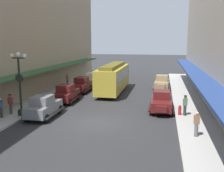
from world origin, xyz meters
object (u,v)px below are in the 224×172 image
at_px(parked_car_1, 92,79).
at_px(pedestrian_0, 67,80).
at_px(pedestrian_5, 10,104).
at_px(parked_car_3, 44,106).
at_px(pedestrian_4, 1,107).
at_px(pedestrian_3, 185,105).
at_px(parked_car_2, 66,93).
at_px(pedestrian_1, 197,124).
at_px(lamp_post_with_clock, 20,81).
at_px(fire_hydrant, 180,110).
at_px(streetcar, 113,77).
at_px(parked_car_4, 81,85).
at_px(parked_car_0, 162,101).
at_px(parked_car_5, 162,82).

distance_m(parked_car_1, pedestrian_0, 3.58).
bearing_deg(pedestrian_5, parked_car_3, 2.71).
distance_m(pedestrian_4, pedestrian_5, 1.06).
height_order(parked_car_3, pedestrian_4, parked_car_3).
distance_m(pedestrian_3, pedestrian_4, 14.82).
distance_m(parked_car_2, pedestrian_1, 14.02).
bearing_deg(lamp_post_with_clock, fire_hydrant, 12.04).
bearing_deg(pedestrian_4, pedestrian_1, -4.38).
height_order(pedestrian_4, pedestrian_5, pedestrian_5).
bearing_deg(pedestrian_5, pedestrian_4, -99.61).
xyz_separation_m(streetcar, pedestrian_0, (-6.66, 1.92, -0.89)).
height_order(parked_car_2, pedestrian_5, parked_car_2).
relative_size(parked_car_3, pedestrian_4, 2.61).
bearing_deg(parked_car_4, lamp_post_with_clock, -98.30).
bearing_deg(pedestrian_4, lamp_post_with_clock, 35.26).
xyz_separation_m(parked_car_3, pedestrian_4, (-3.09, -1.19, 0.05)).
bearing_deg(fire_hydrant, parked_car_0, 138.81).
bearing_deg(pedestrian_3, parked_car_4, 145.05).
height_order(parked_car_1, parked_car_2, same).
distance_m(parked_car_0, streetcar, 9.44).
bearing_deg(pedestrian_1, parked_car_1, 124.10).
xyz_separation_m(parked_car_5, lamp_post_with_clock, (-11.20, -14.43, 2.04)).
relative_size(parked_car_4, pedestrian_4, 2.60).
xyz_separation_m(lamp_post_with_clock, pedestrian_0, (-1.23, 13.33, -1.97)).
distance_m(streetcar, pedestrian_1, 15.68).
bearing_deg(parked_car_5, parked_car_4, -158.93).
relative_size(parked_car_5, pedestrian_1, 2.63).
bearing_deg(fire_hydrant, parked_car_2, 165.42).
bearing_deg(pedestrian_5, parked_car_4, 75.94).
xyz_separation_m(fire_hydrant, pedestrian_3, (0.39, -0.10, 0.45)).
relative_size(parked_car_1, pedestrian_5, 2.58).
distance_m(parked_car_4, streetcar, 4.04).
bearing_deg(parked_car_4, parked_car_1, 89.12).
bearing_deg(pedestrian_0, parked_car_1, 36.79).
height_order(parked_car_3, parked_car_5, same).
height_order(pedestrian_1, pedestrian_4, same).
bearing_deg(pedestrian_0, parked_car_5, 5.05).
bearing_deg(pedestrian_1, parked_car_3, 168.76).
bearing_deg(pedestrian_0, pedestrian_4, -90.11).
xyz_separation_m(parked_car_0, lamp_post_with_clock, (-11.25, -4.03, 2.04)).
relative_size(streetcar, pedestrian_0, 5.75).
bearing_deg(pedestrian_0, parked_car_2, -69.24).
bearing_deg(lamp_post_with_clock, parked_car_0, 19.73).
xyz_separation_m(streetcar, pedestrian_4, (-6.69, -12.30, -0.91)).
distance_m(parked_car_4, parked_car_5, 10.33).
bearing_deg(parked_car_4, parked_car_5, 21.07).
distance_m(lamp_post_with_clock, fire_hydrant, 13.26).
height_order(parked_car_4, pedestrian_0, parked_car_4).
bearing_deg(pedestrian_4, parked_car_1, 79.97).
distance_m(parked_car_4, pedestrian_1, 17.44).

